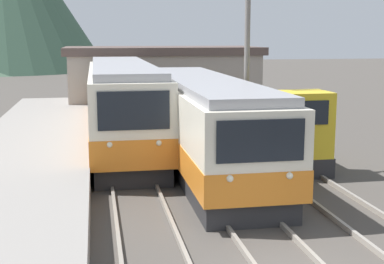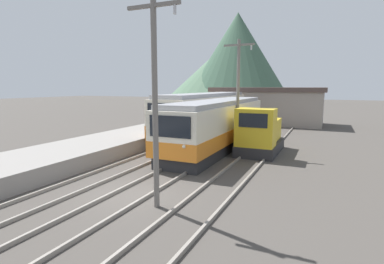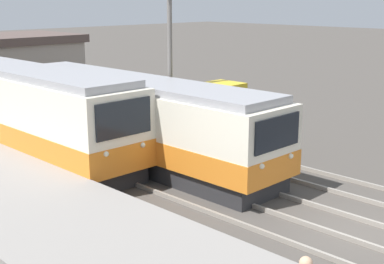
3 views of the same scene
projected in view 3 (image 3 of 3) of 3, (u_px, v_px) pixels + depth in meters
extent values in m
plane|color=#47423D|center=(356.00, 234.00, 15.08)|extent=(200.00, 200.00, 0.00)
cube|color=gray|center=(320.00, 254.00, 13.77)|extent=(0.10, 60.00, 0.14)
cube|color=gray|center=(347.00, 238.00, 14.70)|extent=(0.10, 60.00, 0.14)
cube|color=gray|center=(372.00, 223.00, 15.69)|extent=(0.10, 60.00, 0.14)
cube|color=#28282B|center=(18.00, 143.00, 23.23)|extent=(2.58, 14.37, 0.70)
cube|color=silver|center=(15.00, 104.00, 22.81)|extent=(2.80, 14.97, 2.76)
cube|color=orange|center=(17.00, 124.00, 23.02)|extent=(2.84, 15.01, 1.00)
cube|color=black|center=(124.00, 119.00, 17.53)|extent=(2.24, 0.06, 1.22)
sphere|color=silver|center=(106.00, 154.00, 17.25)|extent=(0.18, 0.18, 0.18)
sphere|color=silver|center=(143.00, 145.00, 18.31)|extent=(0.18, 0.18, 0.18)
cube|color=#939399|center=(12.00, 68.00, 22.44)|extent=(2.46, 14.37, 0.28)
cube|color=#28282B|center=(134.00, 151.00, 22.06)|extent=(2.58, 13.65, 0.70)
cube|color=silver|center=(133.00, 114.00, 21.68)|extent=(2.80, 14.22, 2.41)
cube|color=orange|center=(134.00, 132.00, 21.87)|extent=(2.84, 14.26, 0.87)
cube|color=black|center=(278.00, 133.00, 16.67)|extent=(2.24, 0.06, 1.06)
sphere|color=silver|center=(262.00, 166.00, 16.36)|extent=(0.18, 0.18, 0.18)
sphere|color=silver|center=(291.00, 156.00, 17.42)|extent=(0.18, 0.18, 0.18)
cube|color=#939399|center=(132.00, 81.00, 21.35)|extent=(2.46, 13.65, 0.28)
cube|color=#28282B|center=(189.00, 138.00, 24.01)|extent=(2.40, 4.79, 0.70)
cube|color=gold|center=(216.00, 111.00, 22.53)|extent=(2.28, 1.53, 2.30)
cube|color=black|center=(230.00, 102.00, 21.87)|extent=(1.68, 0.04, 0.83)
cube|color=gold|center=(177.00, 113.00, 24.28)|extent=(1.92, 3.16, 1.40)
cylinder|color=black|center=(177.00, 92.00, 24.05)|extent=(0.16, 0.16, 0.50)
cylinder|color=slate|center=(170.00, 69.00, 21.88)|extent=(0.20, 0.20, 7.29)
sphere|color=tan|center=(306.00, 263.00, 8.58)|extent=(0.22, 0.22, 0.22)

